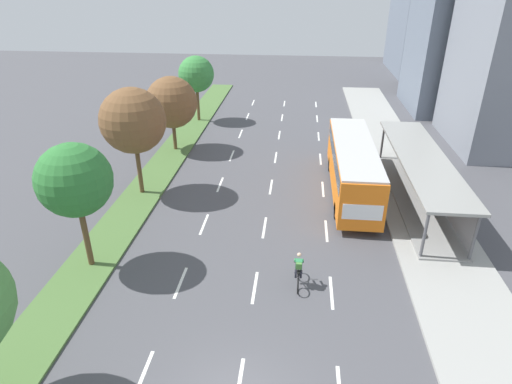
# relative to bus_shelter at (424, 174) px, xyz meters

# --- Properties ---
(median_strip) EXTENTS (2.60, 52.00, 0.12)m
(median_strip) POSITION_rel_bus_shelter_xyz_m (-17.83, 4.19, -1.80)
(median_strip) COLOR #4C7038
(median_strip) RESTS_ON ground
(sidewalk_right) EXTENTS (4.50, 52.00, 0.15)m
(sidewalk_right) POSITION_rel_bus_shelter_xyz_m (-0.28, 4.19, -1.79)
(sidewalk_right) COLOR #9E9E99
(sidewalk_right) RESTS_ON ground
(lane_divider_left) EXTENTS (0.14, 44.76, 0.01)m
(lane_divider_left) POSITION_rel_bus_shelter_xyz_m (-13.03, 1.07, -1.86)
(lane_divider_left) COLOR white
(lane_divider_left) RESTS_ON ground
(lane_divider_center) EXTENTS (0.14, 44.76, 0.01)m
(lane_divider_center) POSITION_rel_bus_shelter_xyz_m (-9.53, 1.07, -1.86)
(lane_divider_center) COLOR white
(lane_divider_center) RESTS_ON ground
(lane_divider_right) EXTENTS (0.14, 44.76, 0.01)m
(lane_divider_right) POSITION_rel_bus_shelter_xyz_m (-6.03, 1.07, -1.86)
(lane_divider_right) COLOR white
(lane_divider_right) RESTS_ON ground
(bus_shelter) EXTENTS (2.90, 14.02, 2.86)m
(bus_shelter) POSITION_rel_bus_shelter_xyz_m (0.00, 0.00, 0.00)
(bus_shelter) COLOR gray
(bus_shelter) RESTS_ON sidewalk_right
(bus) EXTENTS (2.54, 11.29, 3.37)m
(bus) POSITION_rel_bus_shelter_xyz_m (-4.28, 0.75, 0.20)
(bus) COLOR orange
(bus) RESTS_ON ground
(cyclist) EXTENTS (0.46, 1.82, 1.71)m
(cyclist) POSITION_rel_bus_shelter_xyz_m (-7.56, -9.15, -1.07)
(cyclist) COLOR black
(cyclist) RESTS_ON ground
(median_tree_second) EXTENTS (3.40, 3.40, 6.26)m
(median_tree_second) POSITION_rel_bus_shelter_xyz_m (-17.75, -8.67, 2.80)
(median_tree_second) COLOR brown
(median_tree_second) RESTS_ON median_strip
(median_tree_third) EXTENTS (4.03, 4.03, 6.85)m
(median_tree_third) POSITION_rel_bus_shelter_xyz_m (-17.89, -0.77, 3.08)
(median_tree_third) COLOR brown
(median_tree_third) RESTS_ON median_strip
(median_tree_fourth) EXTENTS (4.02, 4.02, 5.85)m
(median_tree_fourth) POSITION_rel_bus_shelter_xyz_m (-17.79, 7.14, 2.09)
(median_tree_fourth) COLOR brown
(median_tree_fourth) RESTS_ON median_strip
(median_tree_fifth) EXTENTS (3.34, 3.34, 6.09)m
(median_tree_fifth) POSITION_rel_bus_shelter_xyz_m (-17.60, 15.04, 2.66)
(median_tree_fifth) COLOR brown
(median_tree_fifth) RESTS_ON median_strip
(building_far_right) EXTENTS (6.51, 13.46, 13.95)m
(building_far_right) POSITION_rel_bus_shelter_xyz_m (8.57, 41.94, 5.11)
(building_far_right) COLOR slate
(building_far_right) RESTS_ON ground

